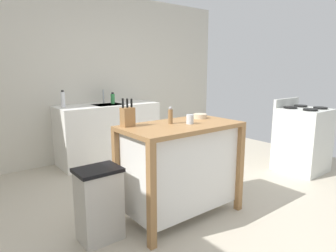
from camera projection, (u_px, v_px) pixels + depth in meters
name	position (u px, v px, depth m)	size (l,w,h in m)	color
ground_plane	(193.00, 220.00, 2.80)	(6.43, 6.43, 0.00)	#BCB29E
wall_back	(82.00, 77.00, 4.53)	(5.43, 0.10, 2.60)	beige
kitchen_island	(181.00, 165.00, 2.81)	(1.14, 0.62, 0.92)	#9E7042
knife_block	(128.00, 116.00, 2.60)	(0.11, 0.09, 0.25)	#9E7042
bowl_ceramic_small	(200.00, 116.00, 3.04)	(0.14, 0.14, 0.05)	beige
drinking_cup	(190.00, 119.00, 2.73)	(0.07, 0.07, 0.09)	silver
pepper_grinder	(170.00, 116.00, 2.73)	(0.04, 0.04, 0.16)	olive
trash_bin	(99.00, 204.00, 2.43)	(0.36, 0.28, 0.63)	#B7B2A8
sink_counter	(109.00, 132.00, 4.58)	(1.55, 0.60, 0.89)	white
sink_faucet	(103.00, 97.00, 4.58)	(0.02, 0.02, 0.22)	#B7BCC1
bottle_spray_cleaner	(63.00, 99.00, 4.15)	(0.06, 0.06, 0.24)	white
bottle_hand_soap	(113.00, 99.00, 4.55)	(0.06, 0.06, 0.18)	green
stove	(302.00, 139.00, 4.09)	(0.60, 0.60, 1.01)	silver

